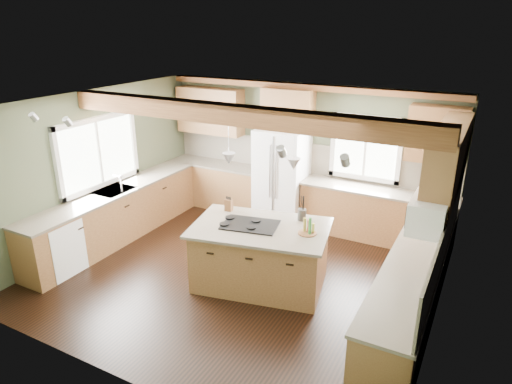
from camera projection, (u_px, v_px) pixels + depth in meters
The scene contains 37 objects.
floor at pixel (240, 274), 7.00m from camera, with size 5.60×5.60×0.00m, color black.
ceiling at pixel (237, 104), 6.08m from camera, with size 5.60×5.60×0.00m, color silver.
wall_back at pixel (305, 153), 8.60m from camera, with size 5.60×5.60×0.00m, color #4D553C.
wall_left at pixel (97, 167), 7.77m from camera, with size 5.00×5.00×0.00m, color #4D553C.
wall_right at pixel (447, 235), 5.31m from camera, with size 5.00×5.00×0.00m, color #4D553C.
ceiling_beam at pixel (234, 115), 6.05m from camera, with size 5.55×0.26×0.26m, color #4F2916.
soffit_trim at pixel (305, 87), 8.08m from camera, with size 5.55×0.20×0.10m, color #4F2916.
backsplash_back at pixel (304, 158), 8.62m from camera, with size 5.58×0.03×0.58m, color brown.
backsplash_right at pixel (445, 240), 5.39m from camera, with size 0.03×3.70×0.58m, color brown.
base_cab_back_left at pixel (218, 185), 9.45m from camera, with size 2.02×0.60×0.88m, color brown.
counter_back_left at pixel (217, 164), 9.28m from camera, with size 2.06×0.64×0.04m, color #433C31.
base_cab_back_right at pixel (375, 215), 8.00m from camera, with size 2.62×0.60×0.88m, color brown.
counter_back_right at pixel (378, 191), 7.84m from camera, with size 2.66×0.64×0.04m, color #433C31.
base_cab_left at pixel (117, 216), 7.98m from camera, with size 0.60×3.70×0.88m, color brown.
counter_left at pixel (114, 191), 7.82m from camera, with size 0.64×3.74×0.04m, color #433C31.
base_cab_right at pixel (412, 290), 5.78m from camera, with size 0.60×3.70×0.88m, color brown.
counter_right at pixel (416, 258), 5.62m from camera, with size 0.64×3.74×0.04m, color #433C31.
upper_cab_back_left at pixel (210, 111), 9.10m from camera, with size 1.40×0.35×0.90m, color brown.
upper_cab_over_fridge at pixel (288, 108), 8.29m from camera, with size 0.96×0.35×0.70m, color brown.
upper_cab_right at pixel (448, 160), 5.90m from camera, with size 0.35×2.20×0.90m, color brown.
upper_cab_back_corner at pixel (437, 135), 7.22m from camera, with size 0.90×0.35×0.90m, color brown.
window_left at pixel (98, 152), 7.71m from camera, with size 0.04×1.60×1.05m, color white.
window_back at pixel (366, 148), 7.99m from camera, with size 1.10×0.04×1.00m, color white.
sink at pixel (114, 191), 7.82m from camera, with size 0.50×0.65×0.03m, color #262628.
faucet at pixel (121, 185), 7.69m from camera, with size 0.02×0.02×0.28m, color #B2B2B7.
dishwasher at pixel (56, 247), 6.91m from camera, with size 0.60×0.60×0.84m, color white.
oven at pixel (387, 352), 4.72m from camera, with size 0.60×0.72×0.84m, color white.
microwave at pixel (429, 214), 5.28m from camera, with size 0.40×0.70×0.38m, color white.
pendant_left at pixel (229, 159), 6.20m from camera, with size 0.18×0.18×0.16m, color #B2B2B7.
pendant_right at pixel (294, 164), 5.97m from camera, with size 0.18×0.18×0.16m, color #B2B2B7.
refrigerator at pixel (282, 176), 8.56m from camera, with size 0.90×0.74×1.80m, color white.
island at pixel (260, 257), 6.60m from camera, with size 1.80×1.10×0.88m, color brown.
island_top at pixel (260, 228), 6.43m from camera, with size 1.92×1.22×0.04m, color #433C31.
cooktop at pixel (250, 225), 6.46m from camera, with size 0.78×0.52×0.02m, color black.
knife_block at pixel (229, 205), 6.93m from camera, with size 0.11×0.08×0.18m, color brown.
utensil_crock at pixel (302, 215), 6.61m from camera, with size 0.13×0.13×0.17m, color #433B36.
bottle_tray at pixel (308, 226), 6.18m from camera, with size 0.26×0.26×0.23m, color #572D1A, non-canonical shape.
Camera 1 is at (3.09, -5.27, 3.65)m, focal length 32.00 mm.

